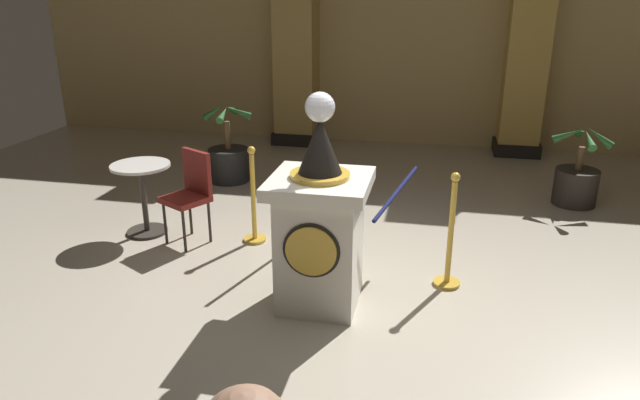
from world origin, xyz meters
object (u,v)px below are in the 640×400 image
object	(u,v)px
pedestal_clock	(320,227)
potted_palm_left	(229,160)
stanchion_near	(450,247)
cafe_table	(143,189)
cafe_chair_red	(191,189)
stanchion_far	(254,209)
potted_palm_right	(576,181)

from	to	relation	value
pedestal_clock	potted_palm_left	world-z (taller)	pedestal_clock
stanchion_near	cafe_table	distance (m)	3.24
stanchion_near	cafe_chair_red	xyz separation A→B (m)	(-2.61, 0.44, 0.20)
cafe_table	cafe_chair_red	xyz separation A→B (m)	(0.59, -0.08, 0.08)
stanchion_near	stanchion_far	world-z (taller)	stanchion_near
potted_palm_left	potted_palm_right	xyz separation A→B (m)	(4.47, -0.00, -0.00)
pedestal_clock	cafe_table	distance (m)	2.40
stanchion_far	potted_palm_left	world-z (taller)	potted_palm_left
cafe_chair_red	stanchion_far	bearing A→B (deg)	10.96
cafe_chair_red	stanchion_near	bearing A→B (deg)	-9.57
potted_palm_right	stanchion_near	bearing A→B (deg)	-122.09
stanchion_far	potted_palm_right	xyz separation A→B (m)	(3.50, 1.86, -0.06)
pedestal_clock	potted_palm_left	xyz separation A→B (m)	(-1.90, 2.96, -0.39)
pedestal_clock	stanchion_far	world-z (taller)	pedestal_clock
cafe_table	potted_palm_right	bearing A→B (deg)	21.94
pedestal_clock	cafe_chair_red	size ratio (longest dim) A/B	1.85
pedestal_clock	potted_palm_left	distance (m)	3.54
potted_palm_right	cafe_chair_red	bearing A→B (deg)	-154.34
stanchion_near	stanchion_far	size ratio (longest dim) A/B	1.03
pedestal_clock	stanchion_near	world-z (taller)	pedestal_clock
stanchion_near	potted_palm_left	distance (m)	3.82
potted_palm_left	cafe_chair_red	xyz separation A→B (m)	(0.34, -1.98, 0.28)
pedestal_clock	potted_palm_right	size ratio (longest dim) A/B	1.77
stanchion_near	cafe_chair_red	distance (m)	2.65
stanchion_near	potted_palm_left	world-z (taller)	potted_palm_left
pedestal_clock	stanchion_near	bearing A→B (deg)	27.20
stanchion_near	cafe_table	xyz separation A→B (m)	(-3.19, 0.52, 0.13)
cafe_table	pedestal_clock	bearing A→B (deg)	-26.36
stanchion_near	pedestal_clock	bearing A→B (deg)	-152.80
cafe_chair_red	potted_palm_right	bearing A→B (deg)	25.66
potted_palm_left	potted_palm_right	size ratio (longest dim) A/B	1.10
potted_palm_left	cafe_table	xyz separation A→B (m)	(-0.24, -1.90, 0.20)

